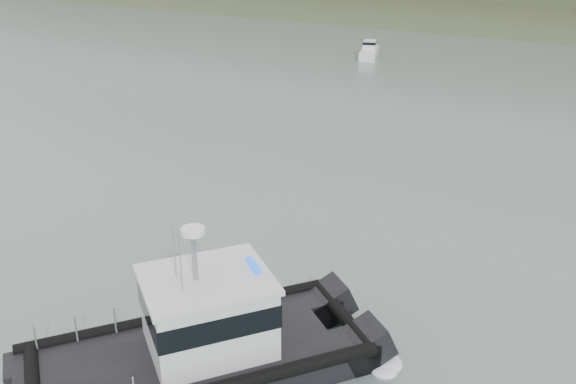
# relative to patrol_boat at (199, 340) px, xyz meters

# --- Properties ---
(ground) EXTENTS (400.00, 400.00, 0.00)m
(ground) POSITION_rel_patrol_boat_xyz_m (-1.07, 3.86, -1.49)
(ground) COLOR slate
(ground) RESTS_ON ground
(patrol_boat) EXTENTS (11.05, 12.43, 5.96)m
(patrol_boat) POSITION_rel_patrol_boat_xyz_m (0.00, 0.00, 0.00)
(patrol_boat) COLOR black
(patrol_boat) RESTS_ON ground
(motorboat) EXTENTS (3.35, 5.67, 2.96)m
(motorboat) POSITION_rel_patrol_boat_xyz_m (-17.48, 54.86, -0.75)
(motorboat) COLOR silver
(motorboat) RESTS_ON ground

